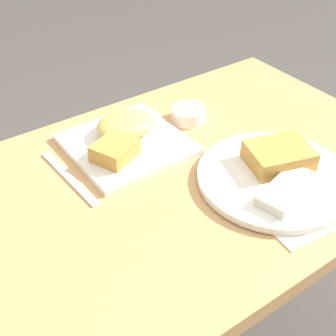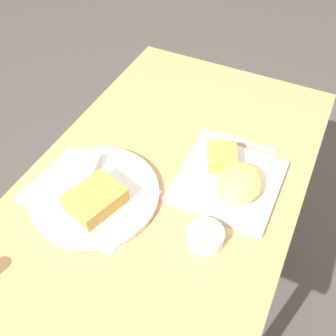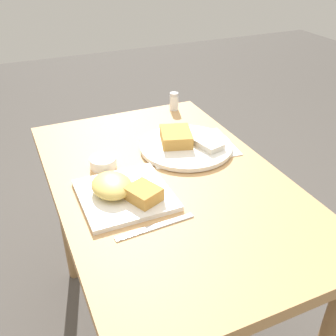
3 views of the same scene
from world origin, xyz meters
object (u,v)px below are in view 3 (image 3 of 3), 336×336
Objects in this scene: sauce_ramekin at (103,162)px; butter_knife at (155,227)px; salt_shaker at (174,102)px; plate_square_near at (122,191)px; plate_oval_far at (185,144)px.

sauce_ramekin is 0.33m from butter_knife.
salt_shaker is at bearing 58.99° from butter_knife.
plate_square_near is 0.18m from sauce_ramekin.
plate_oval_far is at bearing 51.05° from butter_knife.
plate_square_near is 3.38× the size of salt_shaker.
butter_knife is (0.64, -0.35, -0.03)m from salt_shaker.
butter_knife is at bearing 6.66° from sauce_ramekin.
butter_knife is (0.33, -0.24, -0.02)m from plate_oval_far.
plate_square_near reaches higher than sauce_ramekin.
plate_square_near is 0.62m from salt_shaker.
plate_square_near is at bearing 99.77° from butter_knife.
plate_square_near is at bearing 1.40° from sauce_ramekin.
sauce_ramekin is 0.50m from salt_shaker.
sauce_ramekin is at bearing -50.53° from salt_shaker.
sauce_ramekin is at bearing -88.98° from plate_oval_far.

